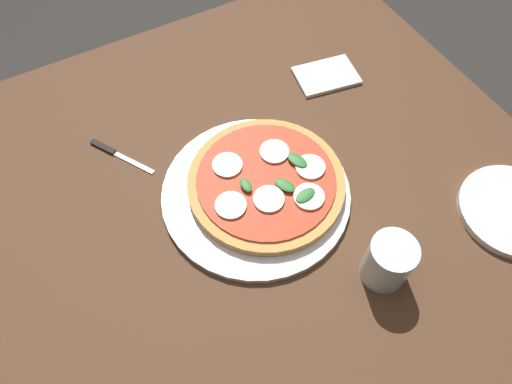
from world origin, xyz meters
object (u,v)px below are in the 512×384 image
object	(u,v)px
plate_white	(512,211)
glass_cup	(388,261)
napkin	(326,76)
knife	(114,153)
serving_tray	(256,193)
dining_table	(198,240)
pizza	(266,182)

from	to	relation	value
plate_white	glass_cup	size ratio (longest dim) A/B	2.07
napkin	knife	size ratio (longest dim) A/B	0.99
serving_tray	plate_white	world-z (taller)	plate_white
serving_tray	napkin	bearing A→B (deg)	34.27
dining_table	pizza	world-z (taller)	pizza
pizza	glass_cup	distance (m)	0.25
serving_tray	pizza	bearing A→B (deg)	5.42
serving_tray	knife	size ratio (longest dim) A/B	2.60
dining_table	plate_white	world-z (taller)	plate_white
serving_tray	napkin	size ratio (longest dim) A/B	2.62
napkin	serving_tray	bearing A→B (deg)	-145.73
napkin	glass_cup	distance (m)	0.46
dining_table	pizza	bearing A→B (deg)	-6.53
dining_table	knife	bearing A→B (deg)	110.69
serving_tray	plate_white	distance (m)	0.46
dining_table	plate_white	distance (m)	0.58
dining_table	pizza	distance (m)	0.19
plate_white	napkin	bearing A→B (deg)	102.92
pizza	napkin	size ratio (longest dim) A/B	2.18
knife	pizza	bearing A→B (deg)	-44.53
pizza	napkin	distance (m)	0.32
serving_tray	knife	distance (m)	0.29
plate_white	pizza	bearing A→B (deg)	144.58
serving_tray	pizza	size ratio (longest dim) A/B	1.20
knife	napkin	bearing A→B (deg)	-3.11
pizza	glass_cup	xyz separation A→B (m)	(0.09, -0.23, 0.02)
dining_table	napkin	world-z (taller)	napkin
napkin	knife	bearing A→B (deg)	176.89
serving_tray	knife	xyz separation A→B (m)	(-0.19, 0.22, -0.00)
plate_white	serving_tray	bearing A→B (deg)	146.43
serving_tray	glass_cup	bearing A→B (deg)	-64.84
plate_white	glass_cup	world-z (taller)	glass_cup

